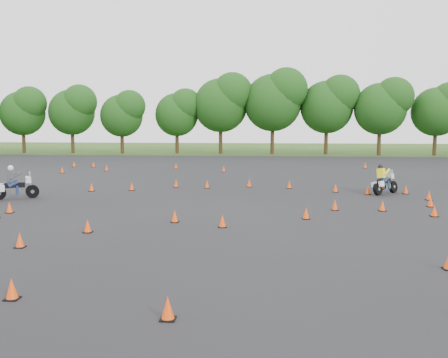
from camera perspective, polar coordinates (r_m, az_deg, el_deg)
ground at (r=19.57m, az=-0.97°, el=-4.84°), size 140.00×140.00×0.00m
asphalt_pad at (r=25.46m, az=0.37°, el=-2.15°), size 62.00×62.00×0.00m
treeline at (r=54.97m, az=8.56°, el=7.33°), size 87.00×32.10×11.18m
traffic_cones at (r=24.55m, az=0.11°, el=-1.95°), size 36.92×33.02×0.45m
rider_grey at (r=27.13m, az=-22.73°, el=-0.31°), size 2.26×1.66×1.70m
rider_yellow at (r=28.00m, az=18.11°, el=-0.01°), size 1.94×1.94×1.62m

